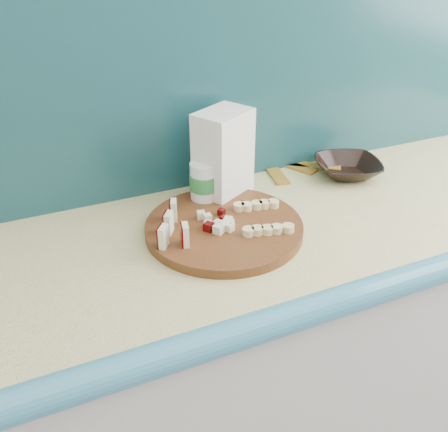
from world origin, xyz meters
name	(u,v)px	position (x,y,z in m)	size (l,w,h in m)	color
kitchen_counter	(275,356)	(0.10, 1.50, 0.46)	(2.20, 0.63, 0.91)	beige
backsplash	(235,90)	(0.10, 1.79, 1.16)	(2.20, 0.02, 0.50)	teal
cutting_board	(224,228)	(-0.05, 1.52, 0.92)	(0.37, 0.37, 0.02)	#49250F
apple_wedges	(172,226)	(-0.18, 1.52, 0.96)	(0.08, 0.15, 0.05)	beige
apple_chunks	(214,221)	(-0.07, 1.53, 0.94)	(0.06, 0.06, 0.02)	#F0EBC0
banana_slices	(262,217)	(0.04, 1.50, 0.94)	(0.14, 0.16, 0.02)	#E1CF89
brown_bowl	(348,168)	(0.40, 1.66, 0.93)	(0.18, 0.18, 0.05)	black
flour_bag	(223,156)	(0.02, 1.68, 1.03)	(0.14, 0.10, 0.24)	white
canister	(204,184)	(-0.05, 1.66, 0.97)	(0.07, 0.07, 0.12)	white
banana_peel	(292,167)	(0.28, 1.76, 0.91)	(0.24, 0.20, 0.01)	#B98A23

